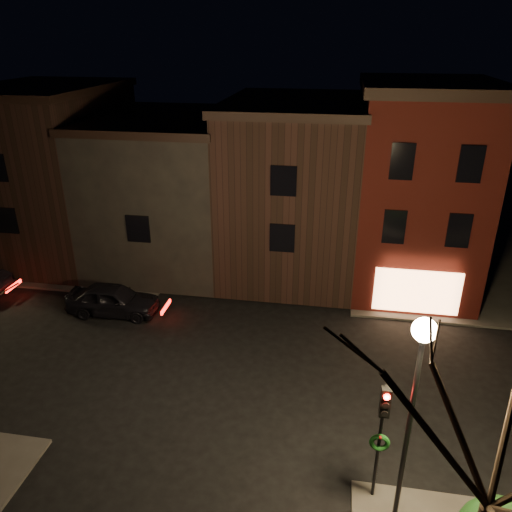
{
  "coord_description": "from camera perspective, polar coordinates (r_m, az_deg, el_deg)",
  "views": [
    {
      "loc": [
        3.97,
        -16.47,
        12.67
      ],
      "look_at": [
        0.42,
        4.32,
        3.2
      ],
      "focal_mm": 35.0,
      "sensor_mm": 36.0,
      "label": 1
    }
  ],
  "objects": [
    {
      "name": "street_lamp_near",
      "position": [
        13.07,
        18.04,
        -12.19
      ],
      "size": [
        0.6,
        0.6,
        6.48
      ],
      "color": "black",
      "rests_on": "sidewalk_near_right"
    },
    {
      "name": "row_building_a",
      "position": [
        28.2,
        4.31,
        7.97
      ],
      "size": [
        7.3,
        10.3,
        9.4
      ],
      "color": "black",
      "rests_on": "ground"
    },
    {
      "name": "sidewalk_far_left",
      "position": [
        45.43,
        -22.79,
        6.16
      ],
      "size": [
        30.0,
        30.0,
        0.12
      ],
      "primitive_type": "cube",
      "color": "#2D2B28",
      "rests_on": "ground"
    },
    {
      "name": "ground",
      "position": [
        21.16,
        -3.18,
        -12.65
      ],
      "size": [
        120.0,
        120.0,
        0.0
      ],
      "primitive_type": "plane",
      "color": "black",
      "rests_on": "ground"
    },
    {
      "name": "traffic_signal",
      "position": [
        14.84,
        14.18,
        -18.4
      ],
      "size": [
        0.58,
        0.38,
        4.05
      ],
      "color": "black",
      "rests_on": "sidewalk_near_right"
    },
    {
      "name": "parked_car_a",
      "position": [
        25.42,
        -16.0,
        -4.79
      ],
      "size": [
        4.54,
        1.95,
        1.53
      ],
      "primitive_type": "imported",
      "rotation": [
        0.0,
        0.0,
        1.6
      ],
      "color": "black",
      "rests_on": "ground"
    },
    {
      "name": "row_building_c",
      "position": [
        32.76,
        -22.14,
        9.02
      ],
      "size": [
        7.3,
        10.3,
        9.9
      ],
      "color": "black",
      "rests_on": "ground"
    },
    {
      "name": "row_building_b",
      "position": [
        29.86,
        -9.82,
        7.61
      ],
      "size": [
        7.8,
        10.3,
        8.4
      ],
      "color": "black",
      "rests_on": "ground"
    },
    {
      "name": "corner_building",
      "position": [
        27.25,
        17.97,
        7.52
      ],
      "size": [
        6.5,
        8.5,
        10.5
      ],
      "color": "#49110D",
      "rests_on": "ground"
    }
  ]
}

